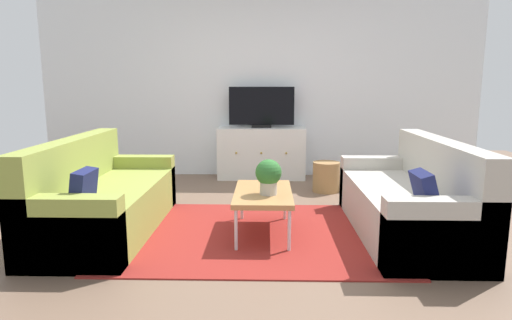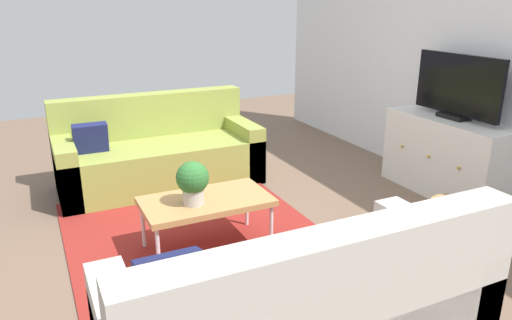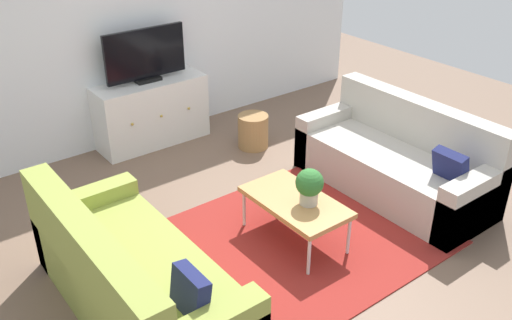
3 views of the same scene
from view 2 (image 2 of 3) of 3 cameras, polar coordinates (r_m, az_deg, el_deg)
name	(u,v)px [view 2 (image 2 of 3)]	position (r m, az deg, el deg)	size (l,w,h in m)	color
ground_plane	(220,240)	(3.78, -4.23, -9.47)	(10.00, 10.00, 0.00)	brown
wall_back	(481,48)	(4.88, 25.07, 11.92)	(6.40, 0.12, 2.70)	white
area_rug	(202,244)	(3.73, -6.41, -9.83)	(2.50, 1.90, 0.01)	maroon
couch_left_side	(157,155)	(4.91, -11.62, 0.61)	(0.84, 1.92, 0.87)	olive
couch_right_side	(307,318)	(2.49, 6.07, -18.13)	(0.84, 1.92, 0.87)	#B2ADA3
coffee_table	(206,203)	(3.51, -5.93, -5.06)	(0.51, 0.92, 0.40)	#B7844C
potted_plant	(193,181)	(3.36, -7.51, -2.46)	(0.23, 0.23, 0.31)	#B7B2A8
tv_console	(447,157)	(4.84, 21.64, 0.36)	(1.24, 0.47, 0.73)	white
flat_screen_tv	(458,87)	(4.71, 22.75, 7.97)	(0.93, 0.16, 0.58)	black
wicker_basket	(452,226)	(3.84, 22.17, -7.28)	(0.34, 0.34, 0.38)	#9E7547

